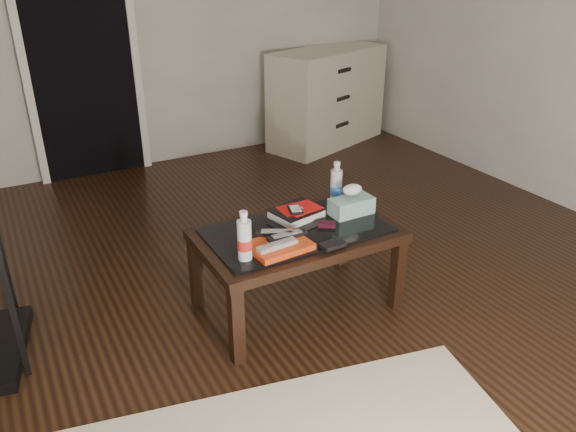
% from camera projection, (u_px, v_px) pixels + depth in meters
% --- Properties ---
extents(ground, '(5.00, 5.00, 0.00)m').
position_uv_depth(ground, '(272.00, 306.00, 3.03)').
color(ground, black).
rests_on(ground, ground).
extents(doorway, '(0.90, 0.08, 2.07)m').
position_uv_depth(doorway, '(79.00, 50.00, 4.36)').
color(doorway, black).
rests_on(doorway, ground).
extents(coffee_table, '(1.00, 0.60, 0.46)m').
position_uv_depth(coffee_table, '(297.00, 240.00, 2.86)').
color(coffee_table, black).
rests_on(coffee_table, ground).
extents(dresser, '(1.30, 0.88, 0.90)m').
position_uv_depth(dresser, '(327.00, 97.00, 5.35)').
color(dresser, beige).
rests_on(dresser, ground).
extents(magazines, '(0.30, 0.23, 0.03)m').
position_uv_depth(magazines, '(279.00, 246.00, 2.64)').
color(magazines, '#C63B12').
rests_on(magazines, coffee_table).
extents(remote_silver, '(0.20, 0.07, 0.02)m').
position_uv_depth(remote_silver, '(277.00, 245.00, 2.60)').
color(remote_silver, '#9E9FA3').
rests_on(remote_silver, magazines).
extents(remote_black_front, '(0.20, 0.05, 0.02)m').
position_uv_depth(remote_black_front, '(287.00, 235.00, 2.68)').
color(remote_black_front, black).
rests_on(remote_black_front, magazines).
extents(remote_black_back, '(0.20, 0.14, 0.02)m').
position_uv_depth(remote_black_back, '(277.00, 233.00, 2.71)').
color(remote_black_back, black).
rests_on(remote_black_back, magazines).
extents(textbook, '(0.29, 0.25, 0.05)m').
position_uv_depth(textbook, '(296.00, 213.00, 2.95)').
color(textbook, black).
rests_on(textbook, coffee_table).
extents(dvd_mailers, '(0.19, 0.14, 0.01)m').
position_uv_depth(dvd_mailers, '(297.00, 208.00, 2.94)').
color(dvd_mailers, red).
rests_on(dvd_mailers, textbook).
extents(ipod, '(0.09, 0.12, 0.02)m').
position_uv_depth(ipod, '(295.00, 210.00, 2.90)').
color(ipod, black).
rests_on(ipod, dvd_mailers).
extents(flip_phone, '(0.10, 0.09, 0.02)m').
position_uv_depth(flip_phone, '(327.00, 224.00, 2.86)').
color(flip_phone, black).
rests_on(flip_phone, coffee_table).
extents(wallet, '(0.13, 0.08, 0.02)m').
position_uv_depth(wallet, '(333.00, 245.00, 2.66)').
color(wallet, black).
rests_on(wallet, coffee_table).
extents(water_bottle_left, '(0.07, 0.07, 0.24)m').
position_uv_depth(water_bottle_left, '(244.00, 235.00, 2.51)').
color(water_bottle_left, silver).
rests_on(water_bottle_left, coffee_table).
extents(water_bottle_right, '(0.08, 0.08, 0.24)m').
position_uv_depth(water_bottle_right, '(336.00, 182.00, 3.08)').
color(water_bottle_right, silver).
rests_on(water_bottle_right, coffee_table).
extents(tissue_box, '(0.23, 0.12, 0.09)m').
position_uv_depth(tissue_box, '(351.00, 206.00, 2.97)').
color(tissue_box, '#227F72').
rests_on(tissue_box, coffee_table).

